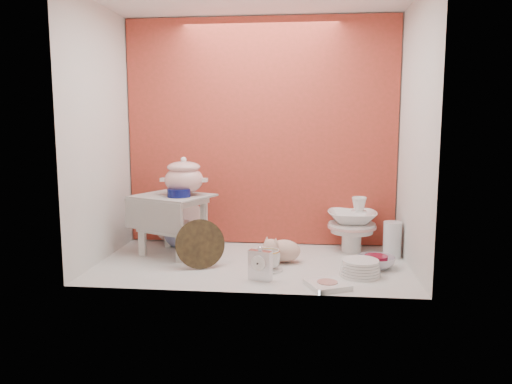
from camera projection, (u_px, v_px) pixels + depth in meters
The scene contains 17 objects.
ground at pixel (252, 263), 2.87m from camera, with size 1.80×1.80×0.00m, color silver.
niche_shell at pixel (255, 103), 2.91m from camera, with size 1.86×1.03×1.53m.
step_stool at pixel (173, 225), 3.05m from camera, with size 0.43×0.37×0.37m, color silver, non-canonical shape.
soup_tureen at pixel (184, 176), 3.01m from camera, with size 0.28×0.28×0.24m, color white, non-canonical shape.
cobalt_bowl at pixel (179, 193), 2.95m from camera, with size 0.14×0.14×0.05m, color #0B1153.
floral_platter at pixel (179, 216), 3.32m from camera, with size 0.38×0.12×0.37m, color silver, non-canonical shape.
blue_white_vase at pixel (180, 229), 3.27m from camera, with size 0.22×0.22×0.23m, color silver.
lacquer_tray at pixel (200, 244), 2.77m from camera, with size 0.28×0.09×0.27m, color black, non-canonical shape.
mantel_clock at pixel (260, 264), 2.55m from camera, with size 0.12×0.04×0.18m, color silver.
plush_pig at pixel (284, 250), 2.88m from camera, with size 0.25×0.17×0.15m, color #CDA590.
teacup_saucer at pixel (268, 269), 2.73m from camera, with size 0.16×0.16×0.01m, color white.
gold_rim_teacup at pixel (268, 259), 2.72m from camera, with size 0.14×0.14×0.11m, color white.
lattice_dish at pixel (327, 285), 2.45m from camera, with size 0.19×0.19×0.03m, color white.
dinner_plate_stack at pixel (360, 268), 2.63m from camera, with size 0.22×0.22×0.09m, color white.
crystal_bowl at pixel (376, 262), 2.78m from camera, with size 0.21×0.21×0.07m, color silver.
clear_glass_vase at pixel (392, 240), 2.98m from camera, with size 0.11×0.11×0.22m, color silver.
porcelain_tower at pixel (352, 224), 3.11m from camera, with size 0.31×0.31×0.35m, color white, non-canonical shape.
Camera 1 is at (0.31, -2.76, 0.82)m, focal length 34.38 mm.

